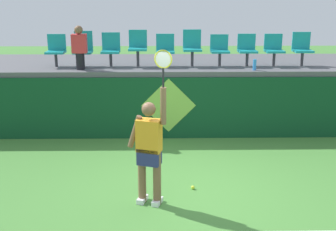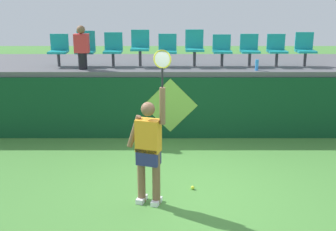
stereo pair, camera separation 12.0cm
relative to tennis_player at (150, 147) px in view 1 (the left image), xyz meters
The scene contains 18 objects.
ground_plane 1.22m from the tennis_player, 29.68° to the left, with size 40.00×40.00×0.00m, color #478438.
court_back_wall 3.39m from the tennis_player, 79.07° to the left, with size 10.87×0.20×1.45m, color #0F4223.
spectator_platform 4.76m from the tennis_player, 82.20° to the left, with size 10.87×2.82×0.12m, color #56565B.
tennis_player is the anchor object (origin of this frame).
tennis_ball 1.29m from the tennis_player, 33.63° to the left, with size 0.07×0.07×0.07m, color #D1E533.
water_bottle 4.26m from the tennis_player, 55.79° to the left, with size 0.08×0.08×0.25m, color #338CE5.
stadium_chair_0 4.83m from the tennis_player, 119.81° to the left, with size 0.44×0.42×0.77m.
stadium_chair_1 4.56m from the tennis_player, 112.43° to the left, with size 0.44×0.42×0.84m.
stadium_chair_2 4.35m from the tennis_player, 104.05° to the left, with size 0.44×0.42×0.80m.
stadium_chair_3 4.26m from the tennis_player, 95.15° to the left, with size 0.44×0.42×0.86m.
stadium_chair_4 4.23m from the tennis_player, 85.89° to the left, with size 0.44×0.42×0.77m.
stadium_chair_5 4.35m from the tennis_player, 76.96° to the left, with size 0.44×0.42×0.87m.
stadium_chair_6 4.52m from the tennis_player, 68.44° to the left, with size 0.44×0.42×0.75m.
stadium_chair_7 4.80m from the tennis_player, 60.81° to the left, with size 0.44×0.42×0.77m.
stadium_chair_8 5.15m from the tennis_player, 54.28° to the left, with size 0.44×0.42×0.76m.
stadium_chair_9 5.58m from the tennis_player, 48.44° to the left, with size 0.44×0.42×0.81m.
spectator_0 4.16m from the tennis_player, 115.00° to the left, with size 0.34×0.20×1.01m.
wall_signage_mount 3.38m from the tennis_player, 83.61° to the left, with size 1.27×0.01×1.44m.
Camera 1 is at (-0.45, -6.88, 3.40)m, focal length 46.67 mm.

